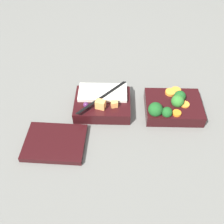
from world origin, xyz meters
The scene contains 4 objects.
ground_plane centered at (0.00, 0.00, 0.00)m, with size 3.00×3.00×0.00m, color slate.
bento_tray_vegetable centered at (-0.12, 0.01, 0.03)m, with size 0.18×0.14×0.07m.
bento_tray_rice centered at (0.10, 0.00, 0.02)m, with size 0.18×0.15×0.07m.
bento_lid centered at (0.23, 0.14, 0.01)m, with size 0.17×0.13×0.02m, color black.
Camera 1 is at (0.05, 0.58, 0.62)m, focal length 42.00 mm.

